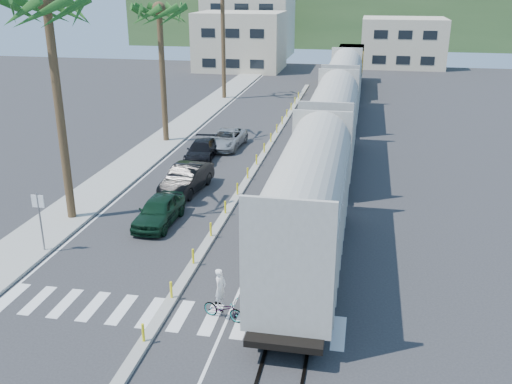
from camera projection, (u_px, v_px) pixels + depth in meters
The scene contains 15 objects.
ground at pixel (180, 288), 23.77m from camera, with size 140.00×140.00×0.00m, color #28282B.
sidewalk at pixel (176, 132), 48.27m from camera, with size 3.00×90.00×0.15m, color gray.
rails at pixel (338, 131), 48.65m from camera, with size 1.56×100.00×0.06m.
median at pixel (264, 153), 42.12m from camera, with size 0.45×60.00×0.85m.
crosswalk at pixel (163, 314), 21.93m from camera, with size 14.00×2.20×0.01m, color silver.
lane_markings at pixel (249, 136), 47.17m from camera, with size 9.42×90.00×0.01m.
freight_train at pixel (337, 109), 43.22m from camera, with size 3.00×60.94×5.85m.
street_sign at pixel (40, 214), 26.23m from camera, with size 0.60×0.08×3.00m.
buildings at pixel (282, 33), 89.37m from camera, with size 38.00×27.00×10.00m.
hillside at pixel (335, 13), 113.76m from camera, with size 80.00×20.00×12.00m, color #385628.
car_lead at pixel (159, 210), 29.85m from camera, with size 1.86×4.45×1.51m, color black.
car_second at pixel (187, 179), 34.44m from camera, with size 2.24×5.14×1.64m, color black.
car_third at pixel (201, 151), 40.69m from camera, with size 2.29×4.81×1.35m, color black.
car_rear at pixel (227, 139), 43.67m from camera, with size 2.58×5.11×1.39m, color #9FA1A4.
cyclist at pixel (223, 304), 21.41m from camera, with size 1.46×1.99×2.09m.
Camera 1 is at (7.10, -19.91, 12.03)m, focal length 40.00 mm.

